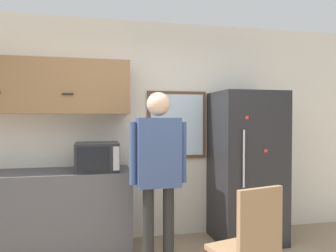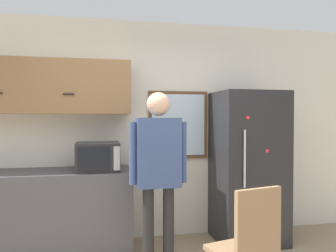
% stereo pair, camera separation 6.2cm
% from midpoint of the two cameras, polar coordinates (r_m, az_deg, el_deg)
% --- Properties ---
extents(back_wall, '(6.00, 0.06, 2.70)m').
position_cam_midpoint_polar(back_wall, '(4.12, -5.72, -0.69)').
color(back_wall, silver).
rests_on(back_wall, ground_plane).
extents(counter, '(2.06, 0.63, 0.92)m').
position_cam_midpoint_polar(counter, '(3.94, -22.70, -14.02)').
color(counter, '#4C4C51').
rests_on(counter, ground_plane).
extents(upper_cabinets, '(2.06, 0.40, 0.60)m').
position_cam_midpoint_polar(upper_cabinets, '(3.94, -22.57, 6.36)').
color(upper_cabinets, olive).
extents(microwave, '(0.47, 0.39, 0.31)m').
position_cam_midpoint_polar(microwave, '(3.67, -12.72, -5.27)').
color(microwave, '#232326').
rests_on(microwave, counter).
extents(person, '(0.57, 0.23, 1.75)m').
position_cam_midpoint_polar(person, '(3.25, -2.24, -6.14)').
color(person, black).
rests_on(person, ground_plane).
extents(refrigerator, '(0.78, 0.74, 1.82)m').
position_cam_midpoint_polar(refrigerator, '(4.14, 13.07, -6.85)').
color(refrigerator, '#232326').
rests_on(refrigerator, ground_plane).
extents(chair, '(0.52, 0.52, 0.99)m').
position_cam_midpoint_polar(chair, '(2.70, 13.41, -19.38)').
color(chair, '#997551').
rests_on(chair, ground_plane).
extents(window, '(0.76, 0.05, 0.85)m').
position_cam_midpoint_polar(window, '(4.16, 1.11, 0.20)').
color(window, brown).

